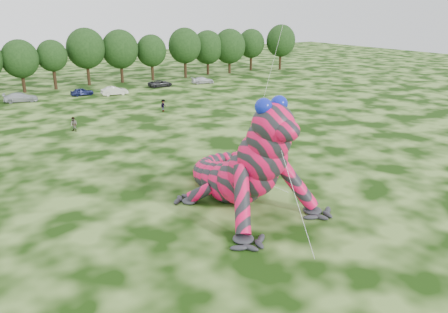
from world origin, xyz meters
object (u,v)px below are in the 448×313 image
tree_14 (208,53)px  car_6 (160,83)px  tree_13 (185,53)px  car_5 (114,91)px  tree_12 (152,58)px  spectator_1 (74,124)px  tree_11 (121,56)px  car_7 (203,80)px  spectator_2 (163,105)px  tree_10 (87,57)px  tree_17 (281,47)px  tree_9 (53,65)px  car_4 (82,92)px  tree_8 (21,66)px  tree_15 (230,51)px  car_3 (21,97)px  inflatable_gecko (230,146)px  tree_16 (251,50)px

tree_14 → car_6: size_ratio=2.09×
tree_13 → car_5: 22.28m
tree_12 → spectator_1: (-23.32, -31.09, -3.62)m
tree_11 → car_7: (12.71, -9.53, -4.40)m
car_7 → tree_11: bearing=65.0°
spectator_2 → car_7: bearing=13.8°
tree_10 → tree_17: (44.55, -1.92, -0.10)m
tree_11 → spectator_1: size_ratio=5.80×
tree_14 → spectator_1: bearing=-138.9°
tree_9 → car_5: (7.12, -11.10, -3.63)m
car_4 → car_6: 14.58m
tree_8 → tree_10: bearing=7.8°
tree_15 → tree_8: bearing=-178.9°
tree_8 → car_5: (12.40, -10.74, -3.76)m
tree_12 → car_3: (-26.03, -9.19, -3.77)m
tree_9 → tree_17: tree_17 is taller
tree_12 → tree_15: size_ratio=0.93×
tree_13 → car_3: bearing=-165.5°
inflatable_gecko → car_6: inflatable_gecko is taller
car_6 → spectator_2: 20.49m
tree_11 → tree_15: size_ratio=1.05×
car_5 → spectator_2: 15.63m
tree_13 → tree_17: tree_17 is taller
tree_10 → tree_14: size_ratio=1.12×
tree_9 → tree_16: tree_16 is taller
tree_12 → spectator_1: 39.03m
car_3 → car_4: car_3 is taller
tree_17 → car_7: 27.05m
tree_9 → car_7: (25.43, -8.68, -3.71)m
tree_13 → car_7: tree_13 is taller
tree_9 → tree_10: bearing=11.0°
spectator_2 → spectator_1: bearing=163.3°
tree_15 → inflatable_gecko: bearing=-122.6°
inflatable_gecko → tree_16: 73.23m
tree_8 → tree_15: size_ratio=0.93×
car_4 → tree_14: bearing=-73.6°
tree_14 → spectator_2: size_ratio=5.46×
tree_15 → tree_16: tree_15 is taller
tree_11 → tree_16: size_ratio=1.07×
car_7 → tree_9: bearing=83.0°
tree_17 → car_3: size_ratio=2.08×
tree_17 → tree_14: bearing=173.6°
car_7 → tree_12: bearing=47.4°
tree_8 → car_7: (30.72, -8.32, -3.84)m
inflatable_gecko → car_5: (6.35, 45.71, -3.61)m
tree_16 → inflatable_gecko: bearing=-126.6°
spectator_2 → inflatable_gecko: bearing=-138.9°
spectator_2 → car_6: bearing=33.5°
tree_16 → spectator_1: size_ratio=5.40×
tree_8 → car_4: bearing=-46.8°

